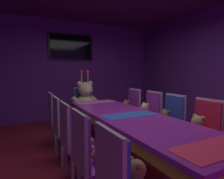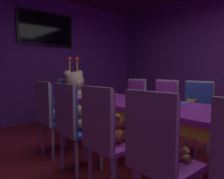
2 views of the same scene
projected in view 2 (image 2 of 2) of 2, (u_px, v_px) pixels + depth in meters
name	position (u px, v px, depth m)	size (l,w,h in m)	color
ground_plane	(160.00, 168.00, 2.42)	(7.90, 7.90, 0.00)	maroon
wall_back	(45.00, 59.00, 4.74)	(5.20, 0.12, 2.80)	#59267F
banquet_table	(161.00, 112.00, 2.37)	(0.90, 3.05, 0.75)	purple
chair_left_1	(156.00, 148.00, 1.40)	(0.42, 0.41, 0.98)	purple
teddy_left_1	(169.00, 146.00, 1.50)	(0.23, 0.29, 0.28)	olive
chair_left_2	(104.00, 131.00, 1.82)	(0.42, 0.41, 0.98)	purple
teddy_left_2	(116.00, 130.00, 1.92)	(0.23, 0.29, 0.28)	olive
chair_left_3	(71.00, 119.00, 2.26)	(0.42, 0.41, 0.98)	#2D47B2
teddy_left_3	(83.00, 120.00, 2.36)	(0.22, 0.29, 0.27)	tan
chair_left_4	(49.00, 111.00, 2.73)	(0.42, 0.41, 0.98)	#2D47B2
teddy_left_4	(60.00, 110.00, 2.83)	(0.26, 0.34, 0.32)	beige
chair_right_2	(196.00, 109.00, 2.93)	(0.42, 0.41, 0.98)	#2D47B2
teddy_right_2	(190.00, 111.00, 2.83)	(0.24, 0.31, 0.29)	brown
chair_right_3	(164.00, 104.00, 3.35)	(0.42, 0.41, 0.98)	purple
teddy_right_3	(158.00, 105.00, 3.25)	(0.26, 0.34, 0.32)	beige
chair_right_4	(134.00, 100.00, 3.80)	(0.42, 0.41, 0.98)	purple
teddy_right_4	(128.00, 102.00, 3.71)	(0.24, 0.31, 0.29)	olive
throne_chair	(71.00, 99.00, 3.95)	(0.41, 0.42, 0.98)	#2D47B2
king_teddy_bear	(75.00, 92.00, 3.80)	(0.72, 0.56, 0.93)	beige
wall_tv	(46.00, 29.00, 4.62)	(1.25, 0.06, 0.72)	black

